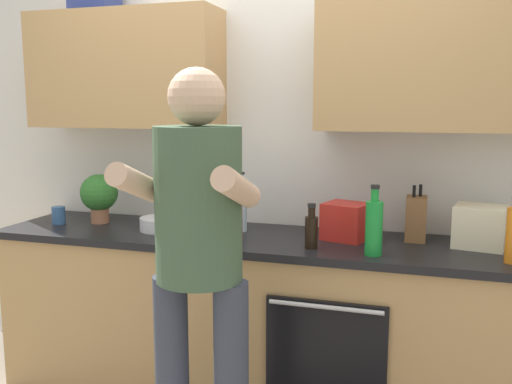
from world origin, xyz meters
TOP-DOWN VIEW (x-y plane):
  - back_wall_unit at (-0.00, 0.27)m, footprint 4.00×0.39m
  - counter at (0.00, -0.00)m, footprint 2.84×0.67m
  - person_standing at (-0.01, -0.75)m, footprint 0.49×0.45m
  - bottle_soy at (0.32, -0.16)m, footprint 0.06×0.06m
  - bottle_soda at (0.61, -0.19)m, footprint 0.08×0.08m
  - bottle_water at (-0.11, 0.09)m, footprint 0.05×0.05m
  - bottle_juice at (1.19, -0.15)m, footprint 0.05×0.05m
  - bottle_hotsauce at (-0.07, -0.15)m, footprint 0.08×0.08m
  - cup_tea at (-1.18, -0.04)m, footprint 0.08×0.08m
  - mixing_bowl at (-0.55, -0.02)m, footprint 0.22×0.22m
  - knife_block at (0.79, 0.15)m, footprint 0.10×0.14m
  - potted_herb at (-0.97, 0.06)m, footprint 0.21×0.21m
  - grocery_bag_crisps at (0.45, 0.07)m, footprint 0.25×0.24m
  - grocery_bag_rice at (1.09, 0.11)m, footprint 0.27×0.25m

SIDE VIEW (x-z plane):
  - counter at x=0.00m, z-range 0.00..0.90m
  - mixing_bowl at x=-0.55m, z-range 0.90..0.97m
  - cup_tea at x=-1.18m, z-range 0.90..1.00m
  - bottle_soy at x=0.32m, z-range 0.88..1.10m
  - grocery_bag_crisps at x=0.45m, z-range 0.90..1.09m
  - grocery_bag_rice at x=1.09m, z-range 0.90..1.10m
  - knife_block at x=0.79m, z-range 0.87..1.15m
  - person_standing at x=-0.01m, z-range 0.16..1.88m
  - bottle_hotsauce at x=-0.07m, z-range 0.88..1.17m
  - bottle_juice at x=1.19m, z-range 0.88..1.17m
  - bottle_soda at x=0.61m, z-range 0.87..1.20m
  - bottle_water at x=-0.11m, z-range 0.88..1.20m
  - potted_herb at x=-0.97m, z-range 0.92..1.21m
  - back_wall_unit at x=0.00m, z-range 0.24..2.74m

